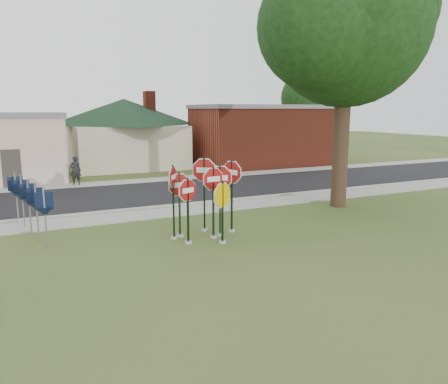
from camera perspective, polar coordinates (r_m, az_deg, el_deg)
name	(u,v)px	position (r m, az deg, el deg)	size (l,w,h in m)	color
ground	(223,250)	(13.91, -0.17, -7.52)	(120.00, 120.00, 0.00)	#35501E
sidewalk_near	(168,212)	(18.84, -7.32, -2.66)	(60.00, 1.60, 0.06)	gray
road	(141,195)	(23.08, -10.80, -0.33)	(60.00, 7.00, 0.04)	black
sidewalk_far	(123,182)	(27.20, -13.10, 1.25)	(60.00, 1.60, 0.06)	gray
curb	(161,207)	(19.77, -8.22, -1.94)	(60.00, 0.20, 0.14)	gray
stop_sign_center	(213,192)	(14.76, -1.41, 0.02)	(1.07, 0.24, 2.60)	#9C9891
stop_sign_yellow	(222,204)	(14.23, -0.21, -1.61)	(1.06, 0.53, 2.20)	#9C9891
stop_sign_left	(188,202)	(14.23, -4.75, -1.37)	(0.95, 0.38, 2.30)	#9C9891
stop_sign_right	(220,189)	(15.02, -0.53, 0.37)	(1.05, 0.51, 2.64)	#9C9891
stop_sign_back_right	(204,182)	(15.62, -2.60, 1.29)	(1.01, 0.61, 2.82)	#9C9891
stop_sign_back_left	(179,196)	(15.01, -5.85, -0.46)	(1.09, 0.24, 2.38)	#9C9891
stop_sign_far_right	(232,185)	(15.51, 1.02, 0.95)	(0.53, 1.00, 2.74)	#9C9891
stop_sign_far_left	(173,192)	(14.75, -6.65, -0.02)	(0.60, 0.81, 2.64)	#9C9891
route_sign_row	(29,200)	(16.76, -24.13, -1.01)	(1.43, 4.63, 2.00)	#59595E
building_house	(125,119)	(34.82, -12.87, 9.24)	(11.60, 11.60, 6.20)	beige
building_brick	(260,135)	(35.24, 4.73, 7.46)	(10.20, 6.20, 4.75)	maroon
oak_tree	(347,24)	(20.60, 15.73, 20.36)	(10.65, 10.05, 11.49)	black
bg_tree_right	(308,98)	(46.97, 10.92, 11.97)	(5.60, 5.60, 8.40)	black
pedestrian	(76,170)	(26.73, -18.82, 2.68)	(0.61, 0.40, 1.67)	black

